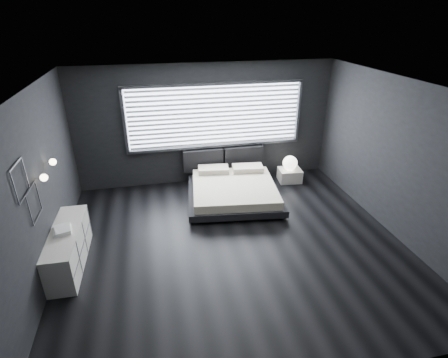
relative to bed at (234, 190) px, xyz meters
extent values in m
plane|color=black|center=(-0.38, -1.59, -0.24)|extent=(6.00, 6.00, 0.00)
plane|color=silver|center=(-0.38, -1.59, 2.56)|extent=(6.00, 6.00, 0.00)
cube|color=black|center=(-0.38, 1.16, 1.16)|extent=(6.00, 0.04, 2.80)
cube|color=black|center=(-0.38, -4.34, 1.16)|extent=(6.00, 0.04, 2.80)
cube|color=black|center=(-3.38, -1.59, 1.16)|extent=(0.04, 5.50, 2.80)
cube|color=black|center=(2.62, -1.59, 1.16)|extent=(0.04, 5.50, 2.80)
cube|color=white|center=(-0.18, 1.14, 1.37)|extent=(4.00, 0.02, 1.38)
cube|color=#47474C|center=(-2.22, 1.11, 1.37)|extent=(0.06, 0.08, 1.48)
cube|color=#47474C|center=(1.86, 1.11, 1.37)|extent=(0.06, 0.08, 1.48)
cube|color=#47474C|center=(-0.18, 1.11, 2.10)|extent=(4.14, 0.08, 0.06)
cube|color=#47474C|center=(-0.18, 1.11, 0.64)|extent=(4.14, 0.08, 0.06)
cube|color=white|center=(-0.18, 1.08, 1.37)|extent=(3.94, 0.03, 1.32)
cube|color=black|center=(-0.50, 1.05, 0.33)|extent=(0.96, 0.16, 0.52)
cube|color=black|center=(0.50, 1.05, 0.33)|extent=(0.96, 0.16, 0.52)
cylinder|color=silver|center=(-3.33, -1.54, 1.36)|extent=(0.10, 0.02, 0.02)
sphere|color=#FFE5B7|center=(-3.26, -1.54, 1.36)|extent=(0.11, 0.11, 0.11)
cylinder|color=silver|center=(-3.33, -0.94, 1.36)|extent=(0.10, 0.02, 0.02)
sphere|color=#FFE5B7|center=(-3.26, -0.94, 1.36)|extent=(0.11, 0.11, 0.11)
cube|color=#47474C|center=(-3.36, -2.14, 1.84)|extent=(0.01, 0.46, 0.02)
cube|color=#47474C|center=(-3.36, -2.14, 1.38)|extent=(0.01, 0.46, 0.02)
cube|color=#47474C|center=(-3.36, -1.91, 1.61)|extent=(0.01, 0.02, 0.46)
cube|color=#47474C|center=(-3.36, -2.37, 1.61)|extent=(0.01, 0.02, 0.46)
cube|color=#47474C|center=(-3.36, -1.89, 1.37)|extent=(0.01, 0.46, 0.02)
cube|color=#47474C|center=(-3.36, -1.89, 0.91)|extent=(0.01, 0.46, 0.02)
cube|color=#47474C|center=(-3.36, -1.66, 1.14)|extent=(0.01, 0.02, 0.46)
cube|color=#47474C|center=(-3.36, -2.12, 1.14)|extent=(0.01, 0.02, 0.46)
cube|color=black|center=(-0.95, -0.69, -0.20)|extent=(0.12, 0.12, 0.07)
cube|color=black|center=(0.75, -0.90, -0.20)|extent=(0.12, 0.12, 0.07)
cube|color=black|center=(-0.76, 0.83, -0.20)|extent=(0.12, 0.12, 0.07)
cube|color=black|center=(0.94, 0.62, -0.20)|extent=(0.12, 0.12, 0.07)
cube|color=black|center=(0.00, -0.04, -0.09)|extent=(2.20, 2.12, 0.14)
cube|color=beige|center=(0.00, -0.04, 0.07)|extent=(1.97, 1.97, 0.18)
cube|color=beige|center=(-0.32, 0.71, 0.22)|extent=(0.74, 0.46, 0.12)
cube|color=beige|center=(0.48, 0.61, 0.22)|extent=(0.74, 0.46, 0.12)
cube|color=silver|center=(1.57, 0.63, -0.08)|extent=(0.57, 0.49, 0.31)
sphere|color=white|center=(1.55, 0.62, 0.25)|extent=(0.35, 0.35, 0.35)
cube|color=silver|center=(-3.16, -1.53, 0.08)|extent=(0.49, 1.62, 0.65)
cube|color=#47474C|center=(-2.93, -1.54, 0.08)|extent=(0.04, 1.60, 0.63)
cube|color=white|center=(-3.19, -1.54, 0.43)|extent=(0.32, 0.38, 0.04)
cube|color=white|center=(-3.18, -1.56, 0.46)|extent=(0.30, 0.35, 0.03)
camera|label=1|loc=(-1.66, -6.60, 3.58)|focal=28.00mm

